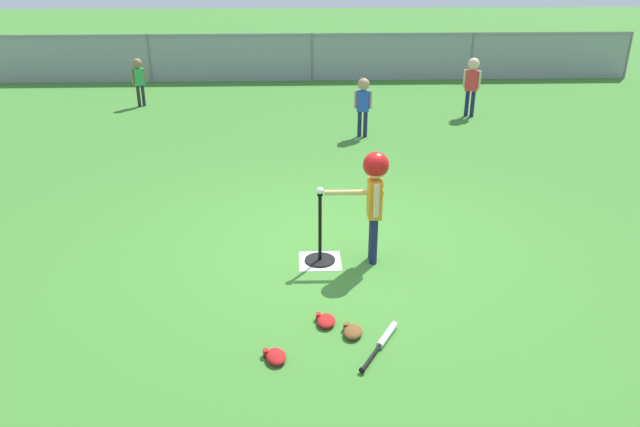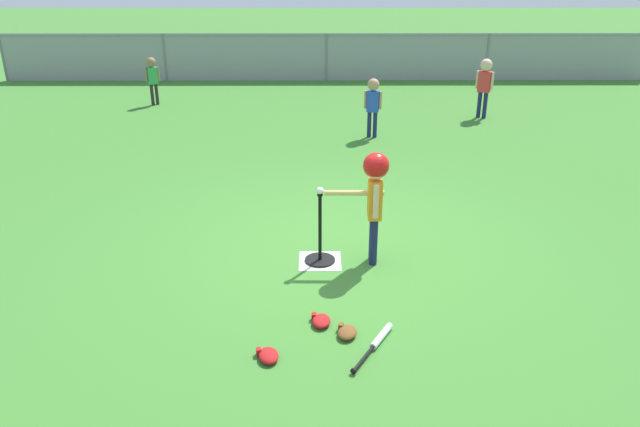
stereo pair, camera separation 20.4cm
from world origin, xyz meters
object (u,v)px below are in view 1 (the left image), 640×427
object	(u,v)px
glove_tossed_aside	(353,332)
baseball_on_tee	(320,191)
batter_child	(374,185)
spare_bat_silver	(384,339)
fielder_deep_center	(363,100)
glove_by_plate	(276,356)
fielder_near_left	(139,76)
fielder_deep_left	(472,79)
batting_tee	(320,250)
glove_near_bats	(326,321)

from	to	relation	value
glove_tossed_aside	baseball_on_tee	bearing A→B (deg)	99.35
baseball_on_tee	glove_tossed_aside	bearing A→B (deg)	-80.65
batter_child	spare_bat_silver	distance (m)	1.68
fielder_deep_center	glove_by_plate	distance (m)	6.47
fielder_near_left	fielder_deep_left	distance (m)	6.74
glove_tossed_aside	batter_child	bearing A→B (deg)	76.42
batter_child	fielder_deep_center	xyz separation A→B (m)	(0.39, 4.63, -0.20)
fielder_deep_left	batter_child	bearing A→B (deg)	-113.88
batter_child	fielder_deep_left	bearing A→B (deg)	66.12
fielder_deep_center	glove_tossed_aside	world-z (taller)	fielder_deep_center
batting_tee	glove_near_bats	size ratio (longest dim) A/B	3.27
fielder_near_left	glove_near_bats	distance (m)	8.97
fielder_deep_left	fielder_deep_center	bearing A→B (deg)	-149.39
spare_bat_silver	glove_near_bats	size ratio (longest dim) A/B	2.79
fielder_deep_center	glove_by_plate	world-z (taller)	fielder_deep_center
baseball_on_tee	glove_near_bats	distance (m)	1.40
batting_tee	glove_by_plate	bearing A→B (deg)	-104.30
fielder_deep_center	glove_by_plate	xyz separation A→B (m)	(-1.36, -6.29, -0.63)
batter_child	fielder_deep_left	xyz separation A→B (m)	(2.64, 5.96, -0.13)
batting_tee	spare_bat_silver	xyz separation A→B (m)	(0.47, -1.47, -0.10)
glove_near_bats	fielder_deep_left	bearing A→B (deg)	65.94
glove_near_bats	glove_tossed_aside	world-z (taller)	same
fielder_deep_center	fielder_deep_left	world-z (taller)	fielder_deep_left
glove_near_bats	glove_tossed_aside	xyz separation A→B (m)	(0.22, -0.18, 0.00)
fielder_near_left	spare_bat_silver	world-z (taller)	fielder_near_left
batter_child	fielder_near_left	size ratio (longest dim) A/B	1.21
fielder_near_left	fielder_deep_left	world-z (taller)	fielder_deep_left
spare_bat_silver	batter_child	bearing A→B (deg)	87.16
fielder_deep_center	baseball_on_tee	bearing A→B (deg)	-101.43
baseball_on_tee	glove_near_bats	xyz separation A→B (m)	(0.00, -1.18, -0.77)
glove_tossed_aside	spare_bat_silver	bearing A→B (deg)	-24.81
baseball_on_tee	fielder_near_left	size ratio (longest dim) A/B	0.07
fielder_deep_center	fielder_deep_left	distance (m)	2.62
fielder_deep_center	glove_near_bats	bearing A→B (deg)	-99.13
fielder_deep_center	spare_bat_silver	distance (m)	6.14
batter_child	spare_bat_silver	xyz separation A→B (m)	(-0.07, -1.46, -0.83)
fielder_near_left	glove_by_plate	bearing A→B (deg)	-70.91
batter_child	glove_by_plate	xyz separation A→B (m)	(-0.97, -1.66, -0.82)
fielder_near_left	glove_near_bats	size ratio (longest dim) A/B	4.22
batter_child	fielder_deep_left	world-z (taller)	batter_child
spare_bat_silver	glove_near_bats	xyz separation A→B (m)	(-0.47, 0.29, 0.01)
baseball_on_tee	glove_by_plate	world-z (taller)	baseball_on_tee
fielder_deep_left	glove_near_bats	bearing A→B (deg)	-114.06
fielder_deep_center	fielder_near_left	distance (m)	5.03
baseball_on_tee	fielder_near_left	bearing A→B (deg)	116.01
baseball_on_tee	fielder_deep_left	world-z (taller)	fielder_deep_left
fielder_deep_center	batter_child	bearing A→B (deg)	-94.78
spare_bat_silver	fielder_deep_center	bearing A→B (deg)	85.68
glove_near_bats	fielder_near_left	bearing A→B (deg)	112.72
glove_tossed_aside	fielder_near_left	bearing A→B (deg)	113.56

